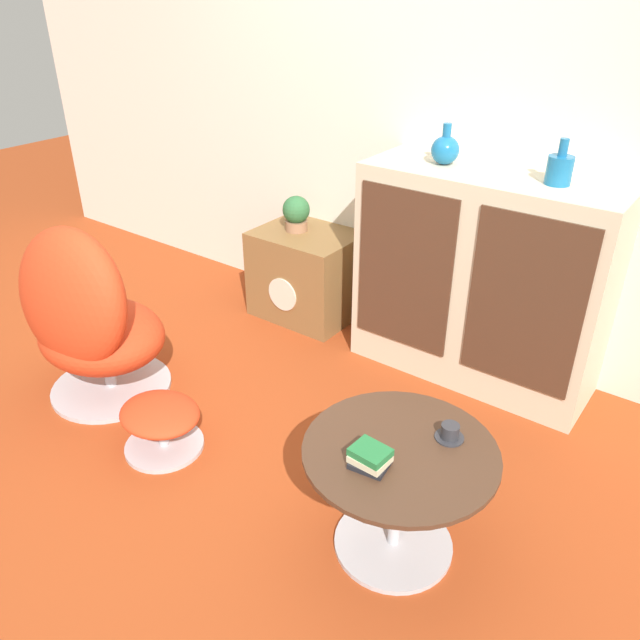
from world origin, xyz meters
name	(u,v)px	position (x,y,z in m)	size (l,w,h in m)	color
ground_plane	(232,471)	(0.00, 0.00, 0.00)	(12.00, 12.00, 0.00)	#9E3D19
wall_back	(432,97)	(0.00, 1.56, 1.30)	(6.40, 0.06, 2.60)	silver
sideboard	(480,280)	(0.47, 1.31, 0.53)	(1.20, 0.46, 1.06)	beige
tv_console	(307,274)	(-0.60, 1.30, 0.26)	(0.59, 0.47, 0.53)	brown
egg_chair	(88,319)	(-0.90, 0.02, 0.43)	(0.69, 0.65, 0.91)	#B7B7BC
ottoman	(161,420)	(-0.35, -0.06, 0.15)	(0.37, 0.35, 0.23)	#B7B7BC
coffee_table	(398,484)	(0.75, 0.07, 0.30)	(0.66, 0.66, 0.46)	#B7B7BC
vase_leftmost	(445,149)	(0.22, 1.31, 1.13)	(0.13, 0.13, 0.19)	#196699
vase_inner_left	(560,169)	(0.75, 1.31, 1.12)	(0.11, 0.11, 0.19)	#196699
potted_plant	(296,213)	(-0.67, 1.30, 0.63)	(0.16, 0.16, 0.21)	#996B4C
teacup	(450,433)	(0.85, 0.22, 0.48)	(0.10, 0.10, 0.06)	#2D2D33
book_stack	(370,458)	(0.70, -0.05, 0.49)	(0.13, 0.11, 0.07)	black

